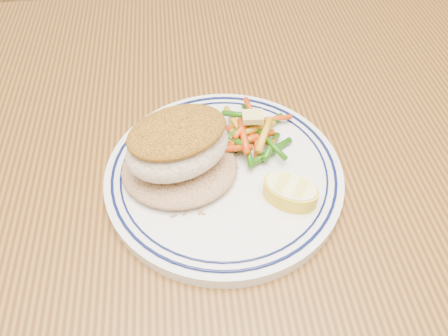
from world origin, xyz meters
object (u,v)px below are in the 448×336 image
(plate, at_px, (224,174))
(rice_pilaf, at_px, (179,166))
(dining_table, at_px, (198,256))
(lemon_wedge, at_px, (290,191))
(fish_fillet, at_px, (178,144))
(vegetable_pile, at_px, (249,134))

(plate, relative_size, rice_pilaf, 2.08)
(dining_table, xyz_separation_m, lemon_wedge, (0.10, -0.01, 0.12))
(plate, height_order, lemon_wedge, lemon_wedge)
(dining_table, bearing_deg, rice_pilaf, 106.49)
(dining_table, bearing_deg, fish_fillet, 104.86)
(lemon_wedge, bearing_deg, vegetable_pile, 109.07)
(plate, distance_m, rice_pilaf, 0.05)
(plate, height_order, vegetable_pile, vegetable_pile)
(dining_table, bearing_deg, plate, 44.18)
(plate, relative_size, fish_fillet, 1.99)
(rice_pilaf, relative_size, lemon_wedge, 1.71)
(vegetable_pile, bearing_deg, lemon_wedge, -70.93)
(plate, bearing_deg, dining_table, -135.82)
(dining_table, relative_size, rice_pilaf, 12.38)
(plate, bearing_deg, rice_pilaf, 177.35)
(dining_table, distance_m, plate, 0.12)
(plate, distance_m, vegetable_pile, 0.05)
(dining_table, height_order, lemon_wedge, lemon_wedge)
(vegetable_pile, bearing_deg, fish_fillet, -155.47)
(vegetable_pile, bearing_deg, plate, -129.57)
(vegetable_pile, relative_size, lemon_wedge, 1.55)
(rice_pilaf, bearing_deg, dining_table, -73.51)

